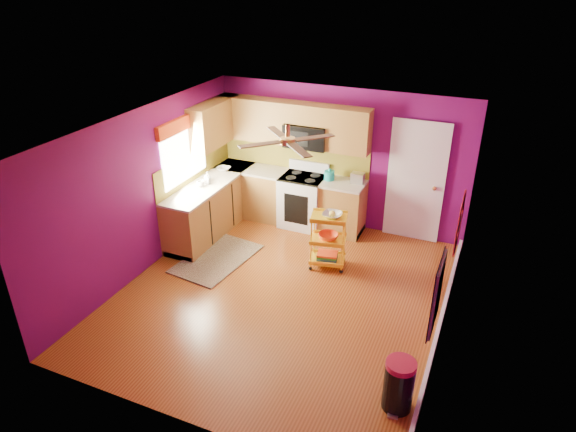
% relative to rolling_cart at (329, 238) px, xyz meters
% --- Properties ---
extents(ground, '(5.00, 5.00, 0.00)m').
position_rel_rolling_cart_xyz_m(ground, '(-0.35, -1.00, -0.50)').
color(ground, '#6C3210').
rests_on(ground, ground).
extents(room_envelope, '(4.54, 5.04, 2.52)m').
position_rel_rolling_cart_xyz_m(room_envelope, '(-0.32, -1.00, 1.13)').
color(room_envelope, '#630B57').
rests_on(room_envelope, ground).
extents(lower_cabinets, '(2.81, 2.31, 0.94)m').
position_rel_rolling_cart_xyz_m(lower_cabinets, '(-1.69, 0.82, -0.07)').
color(lower_cabinets, brown).
rests_on(lower_cabinets, ground).
extents(electric_range, '(0.76, 0.66, 1.13)m').
position_rel_rolling_cart_xyz_m(electric_range, '(-0.90, 1.17, -0.02)').
color(electric_range, white).
rests_on(electric_range, ground).
extents(upper_cabinetry, '(2.80, 2.30, 1.26)m').
position_rel_rolling_cart_xyz_m(upper_cabinetry, '(-1.59, 1.17, 1.30)').
color(upper_cabinetry, brown).
rests_on(upper_cabinetry, ground).
extents(left_window, '(0.08, 1.35, 1.08)m').
position_rel_rolling_cart_xyz_m(left_window, '(-2.56, 0.05, 1.23)').
color(left_window, white).
rests_on(left_window, ground).
extents(panel_door, '(0.95, 0.11, 2.15)m').
position_rel_rolling_cart_xyz_m(panel_door, '(1.00, 1.47, 0.52)').
color(panel_door, white).
rests_on(panel_door, ground).
extents(right_wall_art, '(0.04, 2.74, 1.04)m').
position_rel_rolling_cart_xyz_m(right_wall_art, '(1.88, -1.34, 0.94)').
color(right_wall_art, black).
rests_on(right_wall_art, ground).
extents(ceiling_fan, '(1.01, 1.01, 0.26)m').
position_rel_rolling_cart_xyz_m(ceiling_fan, '(-0.35, -0.80, 1.79)').
color(ceiling_fan, '#BF8C3F').
rests_on(ceiling_fan, ground).
extents(shag_rug, '(1.07, 1.56, 0.02)m').
position_rel_rolling_cart_xyz_m(shag_rug, '(-1.72, -0.53, -0.49)').
color(shag_rug, black).
rests_on(shag_rug, ground).
extents(rolling_cart, '(0.61, 0.50, 0.98)m').
position_rel_rolling_cart_xyz_m(rolling_cart, '(0.00, 0.00, 0.00)').
color(rolling_cart, yellow).
rests_on(rolling_cart, ground).
extents(trash_can, '(0.37, 0.38, 0.63)m').
position_rel_rolling_cart_xyz_m(trash_can, '(1.64, -2.41, -0.19)').
color(trash_can, black).
rests_on(trash_can, ground).
extents(teal_kettle, '(0.18, 0.18, 0.21)m').
position_rel_rolling_cart_xyz_m(teal_kettle, '(-0.43, 1.23, 0.52)').
color(teal_kettle, '#15A39F').
rests_on(teal_kettle, lower_cabinets).
extents(toaster, '(0.22, 0.15, 0.18)m').
position_rel_rolling_cart_xyz_m(toaster, '(0.05, 1.29, 0.53)').
color(toaster, beige).
rests_on(toaster, lower_cabinets).
extents(soap_bottle_a, '(0.08, 0.08, 0.17)m').
position_rel_rolling_cart_xyz_m(soap_bottle_a, '(-2.27, 0.23, 0.52)').
color(soap_bottle_a, '#EA3F72').
rests_on(soap_bottle_a, lower_cabinets).
extents(soap_bottle_b, '(0.13, 0.13, 0.17)m').
position_rel_rolling_cart_xyz_m(soap_bottle_b, '(-2.35, 0.35, 0.52)').
color(soap_bottle_b, white).
rests_on(soap_bottle_b, lower_cabinets).
extents(counter_dish, '(0.24, 0.24, 0.06)m').
position_rel_rolling_cart_xyz_m(counter_dish, '(-2.34, 0.89, 0.47)').
color(counter_dish, white).
rests_on(counter_dish, lower_cabinets).
extents(counter_cup, '(0.13, 0.13, 0.10)m').
position_rel_rolling_cart_xyz_m(counter_cup, '(-2.32, 0.09, 0.49)').
color(counter_cup, white).
rests_on(counter_cup, lower_cabinets).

